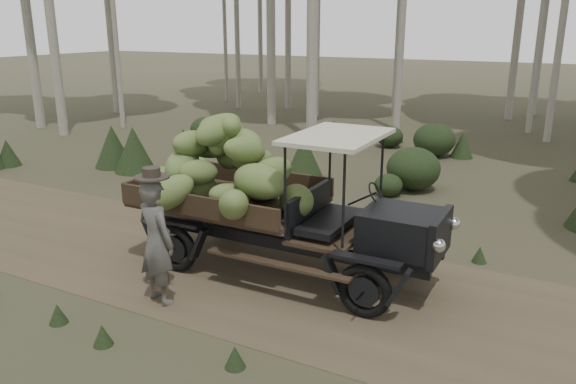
% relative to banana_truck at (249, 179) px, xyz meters
% --- Properties ---
extents(ground, '(120.00, 120.00, 0.00)m').
position_rel_banana_truck_xyz_m(ground, '(-1.52, -0.26, -1.59)').
color(ground, '#473D2B').
rests_on(ground, ground).
extents(dirt_track, '(70.00, 4.00, 0.01)m').
position_rel_banana_truck_xyz_m(dirt_track, '(-1.52, -0.26, -1.58)').
color(dirt_track, brown).
rests_on(dirt_track, ground).
extents(banana_truck, '(5.56, 2.62, 2.76)m').
position_rel_banana_truck_xyz_m(banana_truck, '(0.00, 0.00, 0.00)').
color(banana_truck, black).
rests_on(banana_truck, ground).
extents(farmer, '(0.81, 0.64, 2.13)m').
position_rel_banana_truck_xyz_m(farmer, '(-0.54, -1.77, -0.58)').
color(farmer, '#524F4B').
rests_on(farmer, ground).
extents(undergrowth, '(23.38, 23.24, 1.36)m').
position_rel_banana_truck_xyz_m(undergrowth, '(-1.46, 1.51, -1.03)').
color(undergrowth, '#233319').
rests_on(undergrowth, ground).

